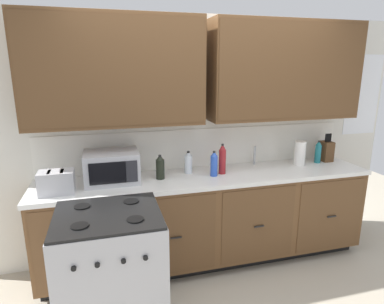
{
  "coord_description": "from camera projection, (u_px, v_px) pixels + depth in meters",
  "views": [
    {
      "loc": [
        -0.95,
        -2.55,
        1.95
      ],
      "look_at": [
        -0.18,
        0.27,
        1.19
      ],
      "focal_mm": 30.57,
      "sensor_mm": 36.0,
      "label": 1
    }
  ],
  "objects": [
    {
      "name": "ground_plane",
      "position": [
        217.0,
        278.0,
        3.12
      ],
      "size": [
        8.02,
        8.02,
        0.0
      ],
      "primitive_type": "plane",
      "color": "#B2A893"
    },
    {
      "name": "wall_unit",
      "position": [
        204.0,
        97.0,
        3.16
      ],
      "size": [
        4.41,
        0.4,
        2.44
      ],
      "color": "silver",
      "rests_on": "ground_plane"
    },
    {
      "name": "counter_run",
      "position": [
        208.0,
        218.0,
        3.27
      ],
      "size": [
        3.24,
        0.64,
        0.94
      ],
      "color": "black",
      "rests_on": "ground_plane"
    },
    {
      "name": "stove_range",
      "position": [
        112.0,
        271.0,
        2.44
      ],
      "size": [
        0.76,
        0.68,
        0.95
      ],
      "color": "#B7B7BC",
      "rests_on": "ground_plane"
    },
    {
      "name": "microwave",
      "position": [
        112.0,
        167.0,
        2.95
      ],
      "size": [
        0.48,
        0.37,
        0.28
      ],
      "color": "#B7B7BC",
      "rests_on": "counter_run"
    },
    {
      "name": "toaster",
      "position": [
        57.0,
        182.0,
        2.68
      ],
      "size": [
        0.28,
        0.18,
        0.19
      ],
      "color": "#B7B7BC",
      "rests_on": "counter_run"
    },
    {
      "name": "knife_block",
      "position": [
        326.0,
        151.0,
        3.61
      ],
      "size": [
        0.11,
        0.14,
        0.31
      ],
      "color": "#52361E",
      "rests_on": "counter_run"
    },
    {
      "name": "sink_faucet",
      "position": [
        254.0,
        155.0,
        3.48
      ],
      "size": [
        0.02,
        0.02,
        0.2
      ],
      "primitive_type": "cylinder",
      "color": "#B2B5BA",
      "rests_on": "counter_run"
    },
    {
      "name": "paper_towel_roll",
      "position": [
        300.0,
        153.0,
        3.45
      ],
      "size": [
        0.12,
        0.12,
        0.26
      ],
      "primitive_type": "cylinder",
      "color": "white",
      "rests_on": "counter_run"
    },
    {
      "name": "bottle_clear",
      "position": [
        188.0,
        162.0,
        3.2
      ],
      "size": [
        0.08,
        0.08,
        0.22
      ],
      "color": "silver",
      "rests_on": "counter_run"
    },
    {
      "name": "bottle_teal",
      "position": [
        318.0,
        152.0,
        3.54
      ],
      "size": [
        0.07,
        0.07,
        0.25
      ],
      "color": "#1E707A",
      "rests_on": "counter_run"
    },
    {
      "name": "bottle_dark",
      "position": [
        160.0,
        167.0,
        3.03
      ],
      "size": [
        0.08,
        0.08,
        0.23
      ],
      "color": "black",
      "rests_on": "counter_run"
    },
    {
      "name": "bottle_blue",
      "position": [
        214.0,
        164.0,
        3.11
      ],
      "size": [
        0.07,
        0.07,
        0.25
      ],
      "color": "blue",
      "rests_on": "counter_run"
    },
    {
      "name": "bottle_red",
      "position": [
        222.0,
        159.0,
        3.17
      ],
      "size": [
        0.07,
        0.07,
        0.3
      ],
      "color": "maroon",
      "rests_on": "counter_run"
    }
  ]
}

